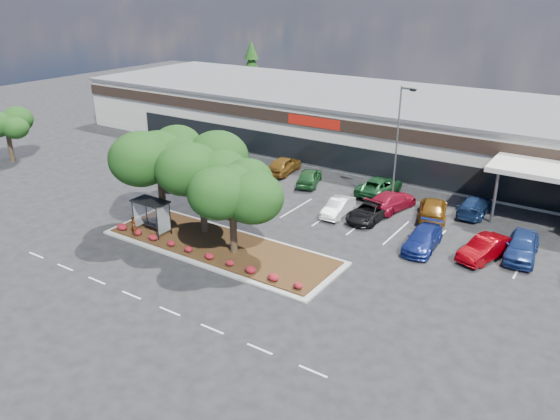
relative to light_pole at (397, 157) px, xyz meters
The scene contains 29 objects.
ground 19.10m from the light_pole, 106.93° to the right, with size 160.00×160.00×0.00m, color black.
retail_store 17.08m from the light_pole, 108.27° to the left, with size 80.40×25.20×6.25m.
landscape_island 16.23m from the light_pole, 118.30° to the right, with size 18.00×6.00×0.26m.
lane_markings 10.25m from the light_pole, 127.12° to the right, with size 33.12×20.06×0.01m.
shrub_row 17.95m from the light_pole, 115.03° to the right, with size 17.00×0.80×0.50m, color maroon, non-canonical shape.
bus_shelter 19.76m from the light_pole, 131.09° to the right, with size 2.75×1.55×2.59m.
island_tree_west 18.84m from the light_pole, 135.34° to the right, with size 7.20×7.20×7.89m, color #0F340D, non-canonical shape.
island_tree_mid 15.99m from the light_pole, 128.28° to the right, with size 6.60×6.60×7.32m, color #0F340D, non-canonical shape.
island_tree_east 15.27m from the light_pole, 112.79° to the right, with size 5.80×5.80×6.50m, color #0F340D, non-canonical shape.
tree_west_far 40.63m from the light_pole, 166.11° to the right, with size 4.80×4.80×5.61m, color #0F340D, non-canonical shape.
conifer_north_west 45.30m from the light_pole, 141.40° to the left, with size 4.40×4.40×10.00m, color #0F340D.
person_waiting 21.36m from the light_pole, 130.37° to the right, with size 0.56×0.36×1.52m, color #594C47.
light_pole is the anchor object (origin of this frame).
car_0 19.76m from the light_pole, 163.95° to the right, with size 1.79×4.46×1.52m, color #54535A.
car_1 13.90m from the light_pole, 163.36° to the right, with size 1.99×4.96×1.69m, color navy.
car_2 15.03m from the light_pole, 154.84° to the right, with size 2.30×5.65×1.64m, color #124513.
car_3 12.41m from the light_pole, 146.23° to the right, with size 2.21×5.44×1.58m, color silver.
car_4 6.24m from the light_pole, 132.29° to the right, with size 1.45×4.16×1.37m, color white.
car_5 5.00m from the light_pole, 103.45° to the right, with size 2.27×4.93×1.37m, color black.
car_6 8.33m from the light_pole, 50.93° to the right, with size 2.02×4.96×1.44m, color navy.
car_7 10.72m from the light_pole, 29.37° to the right, with size 1.62×4.66×1.53m, color #7D0007.
car_8 11.93m from the light_pole, 17.19° to the right, with size 2.02×5.03×1.71m, color navy.
car_9 21.05m from the light_pole, behind, with size 2.34×5.75×1.67m, color #1F5329.
car_10 13.75m from the light_pole, 167.08° to the left, with size 2.02×5.01×1.71m, color brown.
car_11 9.89m from the light_pole, behind, with size 1.84×4.57×1.56m, color #1F5125.
car_12 5.25m from the light_pole, 132.22° to the left, with size 2.60×5.63×1.56m, color #184823.
car_13 3.79m from the light_pole, 130.95° to the right, with size 2.18×5.37×1.56m, color maroon.
car_14 5.07m from the light_pole, ahead, with size 2.17×5.35×1.55m, color brown.
car_15 7.65m from the light_pole, 24.84° to the left, with size 2.07×5.09×1.48m, color navy.
Camera 1 is at (21.02, -22.88, 17.41)m, focal length 35.00 mm.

